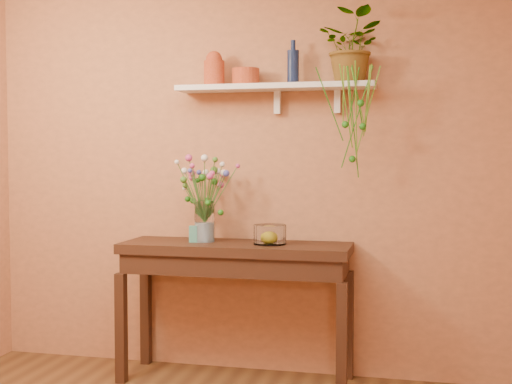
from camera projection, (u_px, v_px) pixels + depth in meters
The scene contains 13 objects.
room at pixel (166, 187), 2.65m from camera, with size 4.04×4.04×2.70m.
sideboard at pixel (236, 263), 4.41m from camera, with size 1.49×0.48×0.91m.
wall_shelf at pixel (276, 88), 4.43m from camera, with size 1.30×0.24×0.19m.
terracotta_jug at pixel (214, 69), 4.49m from camera, with size 0.16×0.16×0.23m.
terracotta_pot at pixel (246, 77), 4.46m from camera, with size 0.18×0.18×0.11m, color #B2452B.
blue_bottle at pixel (293, 66), 4.40m from camera, with size 0.10×0.10×0.28m.
spider_plant at pixel (353, 47), 4.30m from camera, with size 0.41×0.35×0.45m, color #226B16.
plant_fronds at pixel (355, 118), 4.17m from camera, with size 0.40×0.39×0.68m.
glass_vase at pixel (205, 224), 4.46m from camera, with size 0.13×0.13×0.27m.
bouquet at pixel (205, 180), 4.46m from camera, with size 0.42×0.40×0.45m.
glass_bowl at pixel (270, 235), 4.34m from camera, with size 0.21×0.21×0.13m.
lemon at pixel (269, 237), 4.32m from camera, with size 0.08×0.08×0.08m, color yellow.
carton at pixel (194, 234), 4.45m from camera, with size 0.05×0.04×0.11m, color teal.
Camera 1 is at (0.95, -2.49, 1.47)m, focal length 47.61 mm.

